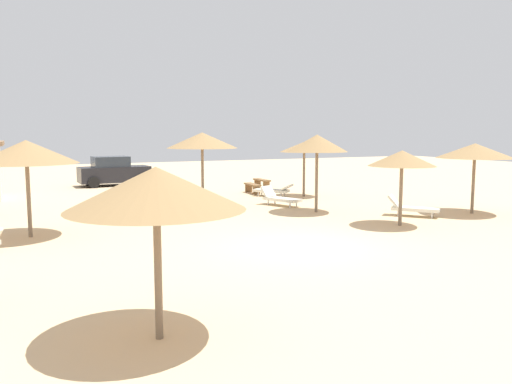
% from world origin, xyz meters
% --- Properties ---
extents(ground_plane, '(80.00, 80.00, 0.00)m').
position_xyz_m(ground_plane, '(0.00, 0.00, 0.00)').
color(ground_plane, '#DBBA8C').
extents(parasol_1, '(2.39, 2.39, 2.67)m').
position_xyz_m(parasol_1, '(5.61, 9.48, 2.41)').
color(parasol_1, '#75604C').
rests_on(parasol_1, ground).
extents(parasol_2, '(2.25, 2.25, 2.54)m').
position_xyz_m(parasol_2, '(4.60, 1.35, 2.26)').
color(parasol_2, '#75604C').
rests_on(parasol_2, ground).
extents(parasol_3, '(2.39, 2.39, 3.05)m').
position_xyz_m(parasol_3, '(3.58, 5.04, 2.70)').
color(parasol_3, '#75604C').
rests_on(parasol_3, ground).
extents(parasol_4, '(3.00, 3.00, 2.91)m').
position_xyz_m(parasol_4, '(-6.76, 4.61, 2.56)').
color(parasol_4, '#75604C').
rests_on(parasol_4, ground).
extents(parasol_5, '(2.87, 2.87, 2.71)m').
position_xyz_m(parasol_5, '(8.90, 2.20, 2.42)').
color(parasol_5, '#75604C').
rests_on(parasol_5, ground).
extents(parasol_6, '(2.69, 2.69, 2.65)m').
position_xyz_m(parasol_6, '(-5.14, -4.50, 2.32)').
color(parasol_6, '#75604C').
rests_on(parasol_6, ground).
extents(parasol_7, '(3.07, 3.07, 3.13)m').
position_xyz_m(parasol_7, '(0.24, 9.00, 2.78)').
color(parasol_7, '#75604C').
rests_on(parasol_7, ground).
extents(lounger_1, '(1.75, 1.85, 0.63)m').
position_xyz_m(lounger_1, '(4.28, 10.09, 0.31)').
color(lounger_1, silver).
rests_on(lounger_1, ground).
extents(lounger_2, '(1.70, 1.83, 0.78)m').
position_xyz_m(lounger_2, '(6.31, 2.68, 0.32)').
color(lounger_2, silver).
rests_on(lounger_2, ground).
extents(lounger_3, '(1.30, 1.95, 0.80)m').
position_xyz_m(lounger_3, '(3.11, 7.24, 0.32)').
color(lounger_3, silver).
rests_on(lounger_3, ground).
extents(bench_0, '(0.42, 1.51, 0.49)m').
position_xyz_m(bench_0, '(5.38, 13.74, 0.35)').
color(bench_0, brown).
rests_on(bench_0, ground).
extents(bench_1, '(0.48, 1.52, 0.49)m').
position_xyz_m(bench_1, '(3.87, 11.71, 0.35)').
color(bench_1, brown).
rests_on(bench_1, ground).
extents(parked_car, '(4.08, 2.14, 1.72)m').
position_xyz_m(parked_car, '(-1.96, 18.60, 0.82)').
color(parked_car, black).
rests_on(parked_car, ground).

